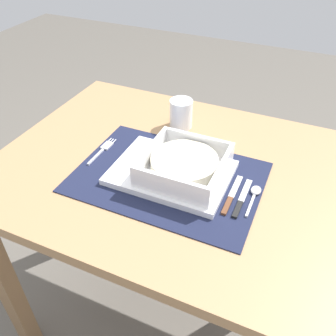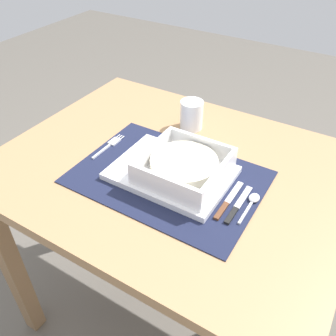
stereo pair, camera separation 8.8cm
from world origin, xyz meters
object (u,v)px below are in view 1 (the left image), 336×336
at_px(dining_table, 169,195).
at_px(bread_knife, 231,197).
at_px(drinking_glass, 181,115).
at_px(butter_knife, 241,200).
at_px(porridge_bowl, 184,166).
at_px(fork, 103,149).
at_px(spoon, 255,193).

distance_m(dining_table, bread_knife, 0.22).
relative_size(bread_knife, drinking_glass, 1.66).
height_order(butter_knife, drinking_glass, drinking_glass).
bearing_deg(porridge_bowl, bread_knife, -9.33).
distance_m(butter_knife, bread_knife, 0.02).
xyz_separation_m(fork, drinking_glass, (0.14, 0.20, 0.03)).
bearing_deg(bread_knife, dining_table, 155.85).
bearing_deg(porridge_bowl, dining_table, 144.56).
xyz_separation_m(spoon, drinking_glass, (-0.28, 0.22, 0.03)).
bearing_deg(drinking_glass, fork, -125.34).
relative_size(dining_table, porridge_bowl, 4.73).
bearing_deg(drinking_glass, bread_knife, -47.31).
bearing_deg(fork, bread_knife, -10.85).
xyz_separation_m(dining_table, drinking_glass, (-0.04, 0.19, 0.15)).
distance_m(dining_table, porridge_bowl, 0.17).
height_order(bread_knife, drinking_glass, drinking_glass).
distance_m(dining_table, spoon, 0.26).
bearing_deg(spoon, bread_knife, -149.39).
height_order(porridge_bowl, fork, porridge_bowl).
bearing_deg(dining_table, butter_knife, -16.91).
bearing_deg(drinking_glass, porridge_bowl, -65.78).
height_order(spoon, bread_knife, spoon).
bearing_deg(butter_knife, bread_knife, 172.24).
xyz_separation_m(porridge_bowl, fork, (-0.25, 0.02, -0.04)).
distance_m(fork, spoon, 0.42).
bearing_deg(spoon, fork, 174.86).
xyz_separation_m(spoon, bread_knife, (-0.05, -0.03, -0.00)).
bearing_deg(bread_knife, fork, 167.75).
bearing_deg(dining_table, drinking_glass, 103.49).
bearing_deg(bread_knife, butter_knife, -9.67).
xyz_separation_m(dining_table, butter_knife, (0.21, -0.06, 0.11)).
bearing_deg(spoon, porridge_bowl, -179.76).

